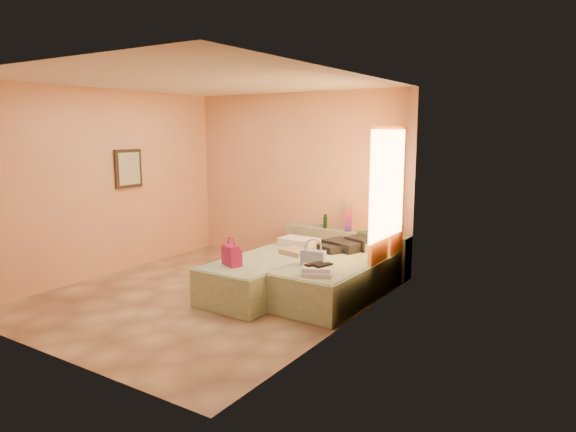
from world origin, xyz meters
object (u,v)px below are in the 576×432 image
at_px(headboard_ledge, 345,251).
at_px(blue_handbag, 313,258).
at_px(flower_vase, 393,227).
at_px(bed_right, 338,280).
at_px(towel_stack, 317,271).
at_px(green_book, 364,232).
at_px(magenta_handbag, 232,255).
at_px(bed_left, 268,275).
at_px(water_bottle, 325,222).

distance_m(headboard_ledge, blue_handbag, 1.68).
distance_m(headboard_ledge, flower_vase, 0.90).
bearing_deg(bed_right, towel_stack, -82.12).
distance_m(green_book, magenta_handbag, 2.26).
distance_m(green_book, towel_stack, 1.91).
bearing_deg(magenta_handbag, green_book, 91.96).
bearing_deg(headboard_ledge, flower_vase, -0.52).
xyz_separation_m(bed_left, magenta_handbag, (-0.15, -0.59, 0.38)).
xyz_separation_m(headboard_ledge, magenta_handbag, (-0.52, -2.16, 0.31)).
relative_size(bed_left, blue_handbag, 6.56).
height_order(headboard_ledge, flower_vase, flower_vase).
height_order(headboard_ledge, blue_handbag, blue_handbag).
bearing_deg(towel_stack, green_book, 97.87).
height_order(bed_right, towel_stack, towel_stack).
relative_size(water_bottle, towel_stack, 0.63).
relative_size(bed_right, green_book, 9.85).
distance_m(headboard_ledge, towel_stack, 2.07).
bearing_deg(headboard_ledge, water_bottle, -173.72).
distance_m(bed_left, bed_right, 0.96).
height_order(bed_left, bed_right, same).
relative_size(bed_right, towel_stack, 5.71).
distance_m(bed_left, flower_vase, 2.02).
height_order(bed_left, towel_stack, towel_stack).
bearing_deg(magenta_handbag, towel_stack, 34.56).
bearing_deg(towel_stack, blue_handbag, 127.00).
distance_m(headboard_ledge, magenta_handbag, 2.25).
height_order(bed_left, water_bottle, water_bottle).
relative_size(bed_left, flower_vase, 7.26).
height_order(water_bottle, towel_stack, water_bottle).
bearing_deg(headboard_ledge, green_book, -12.33).
relative_size(headboard_ledge, green_book, 10.10).
height_order(water_bottle, green_book, water_bottle).
bearing_deg(headboard_ledge, blue_handbag, -77.80).
xyz_separation_m(bed_left, bed_right, (0.90, 0.32, 0.00)).
bearing_deg(green_book, towel_stack, -100.40).
relative_size(headboard_ledge, flower_vase, 7.44).
height_order(blue_handbag, towel_stack, blue_handbag).
xyz_separation_m(headboard_ledge, bed_left, (-0.38, -1.58, -0.08)).
distance_m(flower_vase, magenta_handbag, 2.52).
bearing_deg(bed_right, magenta_handbag, -137.97).
relative_size(green_book, blue_handbag, 0.67).
bearing_deg(blue_handbag, flower_vase, 61.93).
distance_m(bed_right, towel_stack, 0.78).
height_order(flower_vase, blue_handbag, flower_vase).
relative_size(headboard_ledge, bed_left, 1.02).
bearing_deg(magenta_handbag, flower_vase, 83.60).
relative_size(blue_handbag, towel_stack, 0.87).
bearing_deg(water_bottle, green_book, -3.16).
bearing_deg(water_bottle, towel_stack, -63.67).
relative_size(flower_vase, magenta_handbag, 0.99).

